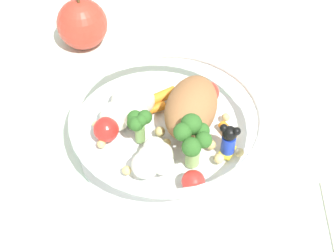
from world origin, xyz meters
name	(u,v)px	position (x,y,z in m)	size (l,w,h in m)	color
ground_plane	(178,145)	(0.00, 0.00, 0.00)	(2.40, 2.40, 0.00)	silver
food_container	(165,122)	(0.00, -0.02, 0.03)	(0.21, 0.21, 0.07)	white
loose_apple	(82,24)	(-0.13, -0.17, 0.03)	(0.07, 0.07, 0.08)	#BC3828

